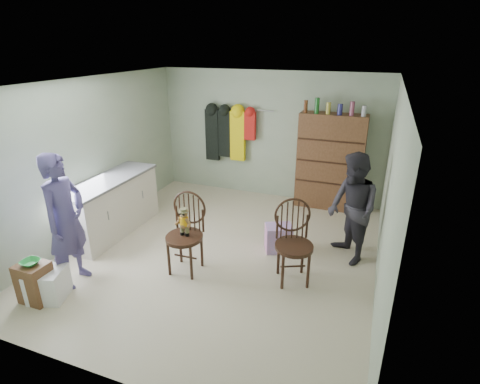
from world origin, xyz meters
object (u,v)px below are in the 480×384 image
at_px(chair_front, 186,228).
at_px(chair_far, 293,239).
at_px(dresser, 330,162).
at_px(counter, 111,205).

xyz_separation_m(chair_front, chair_far, (1.42, 0.29, -0.03)).
distance_m(chair_front, chair_far, 1.45).
relative_size(chair_front, chair_far, 1.00).
relative_size(chair_far, dresser, 0.54).
distance_m(chair_far, dresser, 2.59).
bearing_deg(dresser, counter, -144.31).
bearing_deg(chair_far, counter, 150.76).
xyz_separation_m(counter, chair_front, (1.70, -0.56, 0.16)).
bearing_deg(dresser, chair_far, -91.72).
bearing_deg(dresser, chair_front, -117.69).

